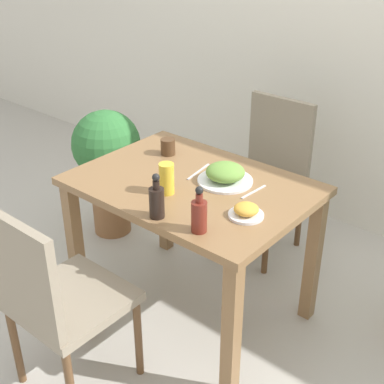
# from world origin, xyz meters

# --- Properties ---
(ground_plane) EXTENTS (16.00, 16.00, 0.00)m
(ground_plane) POSITION_xyz_m (0.00, 0.00, 0.00)
(ground_plane) COLOR #B7B2A8
(wall_back) EXTENTS (8.00, 0.05, 2.60)m
(wall_back) POSITION_xyz_m (0.00, 1.30, 1.30)
(wall_back) COLOR silver
(wall_back) RESTS_ON ground_plane
(dining_table) EXTENTS (1.05, 0.75, 0.72)m
(dining_table) POSITION_xyz_m (0.00, 0.00, 0.61)
(dining_table) COLOR olive
(dining_table) RESTS_ON ground_plane
(chair_near) EXTENTS (0.42, 0.42, 0.88)m
(chair_near) POSITION_xyz_m (-0.08, -0.74, 0.50)
(chair_near) COLOR gray
(chair_near) RESTS_ON ground_plane
(chair_far) EXTENTS (0.42, 0.42, 0.88)m
(chair_far) POSITION_xyz_m (-0.06, 0.75, 0.50)
(chair_far) COLOR gray
(chair_far) RESTS_ON ground_plane
(food_plate) EXTENTS (0.25, 0.25, 0.09)m
(food_plate) POSITION_xyz_m (0.11, 0.10, 0.76)
(food_plate) COLOR white
(food_plate) RESTS_ON dining_table
(side_plate) EXTENTS (0.14, 0.14, 0.06)m
(side_plate) POSITION_xyz_m (0.36, -0.09, 0.75)
(side_plate) COLOR white
(side_plate) RESTS_ON dining_table
(drink_cup) EXTENTS (0.07, 0.07, 0.08)m
(drink_cup) POSITION_xyz_m (-0.29, 0.16, 0.76)
(drink_cup) COLOR #4C331E
(drink_cup) RESTS_ON dining_table
(juice_glass) EXTENTS (0.07, 0.07, 0.14)m
(juice_glass) POSITION_xyz_m (-0.02, -0.15, 0.79)
(juice_glass) COLOR gold
(juice_glass) RESTS_ON dining_table
(sauce_bottle) EXTENTS (0.06, 0.06, 0.19)m
(sauce_bottle) POSITION_xyz_m (0.28, -0.30, 0.79)
(sauce_bottle) COLOR maroon
(sauce_bottle) RESTS_ON dining_table
(condiment_bottle) EXTENTS (0.06, 0.06, 0.19)m
(condiment_bottle) POSITION_xyz_m (0.09, -0.32, 0.79)
(condiment_bottle) COLOR black
(condiment_bottle) RESTS_ON dining_table
(fork_utensil) EXTENTS (0.04, 0.19, 0.00)m
(fork_utensil) POSITION_xyz_m (-0.04, 0.10, 0.72)
(fork_utensil) COLOR silver
(fork_utensil) RESTS_ON dining_table
(spoon_utensil) EXTENTS (0.02, 0.16, 0.00)m
(spoon_utensil) POSITION_xyz_m (0.27, 0.10, 0.72)
(spoon_utensil) COLOR silver
(spoon_utensil) RESTS_ON dining_table
(potted_plant_left) EXTENTS (0.41, 0.41, 0.79)m
(potted_plant_left) POSITION_xyz_m (-0.86, 0.25, 0.51)
(potted_plant_left) COLOR brown
(potted_plant_left) RESTS_ON ground_plane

